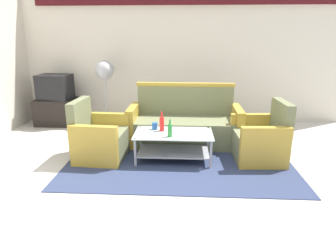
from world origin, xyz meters
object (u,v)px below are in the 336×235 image
Objects in this scene: television at (55,87)px; cup at (155,126)px; bottle_red at (162,124)px; couch at (185,125)px; armchair_right at (260,140)px; armchair_left at (100,139)px; bottle_green at (170,130)px; coffee_table at (173,142)px; tv_stand at (58,112)px; pedestal_fan at (105,74)px.

cup is at bearing 151.75° from television.
couch is at bearing 61.56° from bottle_red.
armchair_right is at bearing 0.47° from bottle_red.
bottle_green is at bearing 83.12° from armchair_left.
coffee_table is (-0.16, -0.69, -0.04)m from couch.
armchair_left is (-1.23, -0.67, -0.03)m from couch.
television is at bearing 145.01° from bottle_red.
cup is at bearing 152.37° from coffee_table.
television is (-2.54, 0.94, 0.44)m from couch.
pedestal_fan is (0.99, 0.05, 0.75)m from tv_stand.
tv_stand is at bearing 145.64° from coffee_table.
couch is 1.40m from armchair_left.
couch is 2.71m from tv_stand.
armchair_right is at bearing 11.34° from bottle_green.
television is (-2.34, 1.79, 0.26)m from bottle_green.
couch reaches higher than tv_stand.
bottle_red is at bearing -29.98° from cup.
armchair_left is 1.07m from bottle_green.
bottle_red is at bearing -34.94° from tv_stand.
television is at bearing -137.24° from armchair_left.
armchair_left is 1.31× the size of television.
bottle_green is 2.96m from television.
bottle_red is (-0.33, -0.61, 0.20)m from couch.
coffee_table is at bearing 77.72° from couch.
television is 1.02m from pedestal_fan.
pedestal_fan is (-2.64, 1.58, 0.73)m from armchair_right.
pedestal_fan reaches higher than cup.
armchair_right is 1.31× the size of television.
bottle_green is 0.87× the size of bottle_red.
armchair_right reaches higher than bottle_green.
bottle_red is 0.22× the size of pedestal_fan.
tv_stand is (-2.10, 1.48, -0.20)m from cup.
bottle_green is at bearing -104.82° from coffee_table.
tv_stand is at bearing -19.50° from couch.
bottle_red is 2.07m from pedestal_fan.
armchair_right is (1.08, -0.60, -0.03)m from couch.
armchair_right is 8.50× the size of cup.
bottle_green is 0.39m from cup.
armchair_left reaches higher than tv_stand.
couch is at bearing 121.94° from armchair_left.
pedestal_fan is at bearing 127.48° from bottle_red.
pedestal_fan is at bearing -170.26° from television.
bottle_red is (-0.17, 0.08, 0.25)m from coffee_table.
armchair_right is (2.32, 0.07, 0.00)m from armchair_left.
tv_stand is 1.24m from pedestal_fan.
couch is 1.64× the size of coffee_table.
pedestal_fan reaches higher than armchair_left.
armchair_left reaches higher than bottle_green.
bottle_red is at bearing 117.41° from bottle_green.
couch is 0.90m from bottle_green.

